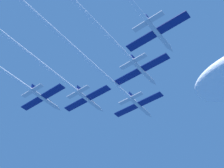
{
  "coord_description": "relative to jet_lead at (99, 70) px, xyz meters",
  "views": [
    {
      "loc": [
        33.86,
        -54.17,
        -52.33
      ],
      "look_at": [
        -0.1,
        -10.55,
        0.14
      ],
      "focal_mm": 48.04,
      "sensor_mm": 36.0,
      "label": 1
    }
  ],
  "objects": [
    {
      "name": "jet_right_wing",
      "position": [
        7.84,
        -9.93,
        0.62
      ],
      "size": [
        15.08,
        55.81,
        2.5
      ],
      "color": "silver"
    },
    {
      "name": "jet_lead",
      "position": [
        0.0,
        0.0,
        0.0
      ],
      "size": [
        15.08,
        55.97,
        2.5
      ],
      "color": "silver"
    },
    {
      "name": "jet_left_wing",
      "position": [
        -9.68,
        -11.21,
        0.37
      ],
      "size": [
        15.08,
        58.12,
        2.5
      ],
      "color": "silver"
    }
  ]
}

